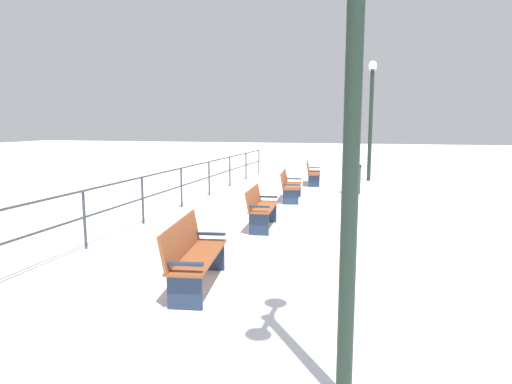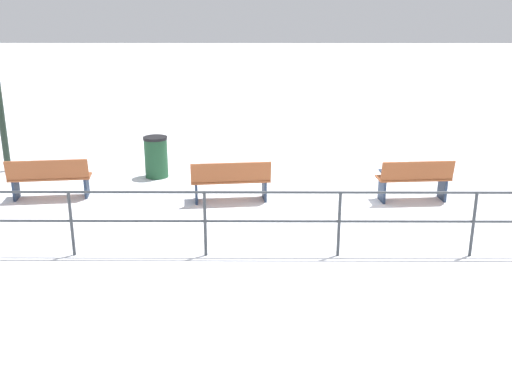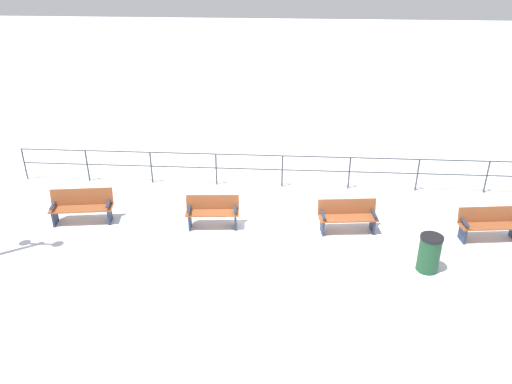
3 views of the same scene
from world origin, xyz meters
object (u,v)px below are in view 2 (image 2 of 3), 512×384
at_px(bench_fourth, 50,177).
at_px(trash_bin, 156,157).
at_px(bench_third, 231,180).
at_px(bench_second, 414,179).

distance_m(bench_fourth, trash_bin, 2.43).
bearing_deg(bench_third, trash_bin, 39.18).
relative_size(bench_second, bench_third, 0.91).
height_order(bench_third, bench_fourth, bench_third).
bearing_deg(bench_third, bench_fourth, 80.98).
height_order(bench_fourth, trash_bin, trash_bin).
height_order(bench_second, bench_third, bench_second).
xyz_separation_m(bench_third, trash_bin, (1.70, 1.74, 0.02)).
bearing_deg(bench_third, bench_second, -95.92).
distance_m(bench_second, bench_third, 3.62).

